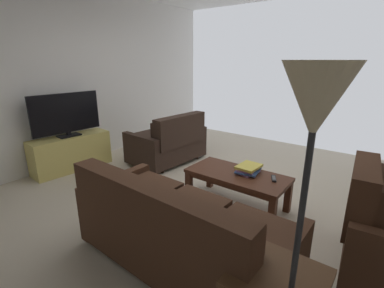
# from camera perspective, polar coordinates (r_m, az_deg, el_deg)

# --- Properties ---
(ground_plane) EXTENTS (5.04, 5.84, 0.01)m
(ground_plane) POSITION_cam_1_polar(r_m,az_deg,el_deg) (3.63, 3.23, -10.54)
(ground_plane) COLOR beige
(wall_right) EXTENTS (0.12, 5.84, 2.78)m
(wall_right) POSITION_cam_1_polar(r_m,az_deg,el_deg) (5.08, -21.26, 12.74)
(wall_right) COLOR white
(wall_right) RESTS_ON ground
(sofa_main) EXTENTS (1.85, 0.87, 0.85)m
(sofa_main) POSITION_cam_1_polar(r_m,az_deg,el_deg) (2.33, -3.25, -17.37)
(sofa_main) COLOR black
(sofa_main) RESTS_ON ground
(loveseat_near) EXTENTS (0.89, 1.25, 0.84)m
(loveseat_near) POSITION_cam_1_polar(r_m,az_deg,el_deg) (4.63, -4.81, 0.43)
(loveseat_near) COLOR black
(loveseat_near) RESTS_ON ground
(coffee_table) EXTENTS (1.16, 0.56, 0.42)m
(coffee_table) POSITION_cam_1_polar(r_m,az_deg,el_deg) (3.27, 9.37, -7.11)
(coffee_table) COLOR #4C2819
(coffee_table) RESTS_ON ground
(floor_lamp) EXTENTS (0.28, 0.28, 1.68)m
(floor_lamp) POSITION_cam_1_polar(r_m,az_deg,el_deg) (1.17, 23.65, 1.26)
(floor_lamp) COLOR #262628
(floor_lamp) RESTS_ON ground
(tv_stand) EXTENTS (0.46, 1.20, 0.55)m
(tv_stand) POSITION_cam_1_polar(r_m,az_deg,el_deg) (4.73, -23.79, -1.67)
(tv_stand) COLOR #D8C666
(tv_stand) RESTS_ON ground
(flat_tv) EXTENTS (0.22, 1.03, 0.66)m
(flat_tv) POSITION_cam_1_polar(r_m,az_deg,el_deg) (4.59, -24.73, 5.66)
(flat_tv) COLOR black
(flat_tv) RESTS_ON tv_stand
(book_stack) EXTENTS (0.29, 0.33, 0.09)m
(book_stack) POSITION_cam_1_polar(r_m,az_deg,el_deg) (3.26, 11.60, -5.10)
(book_stack) COLOR #996699
(book_stack) RESTS_ON coffee_table
(tv_remote) EXTENTS (0.11, 0.16, 0.02)m
(tv_remote) POSITION_cam_1_polar(r_m,az_deg,el_deg) (3.17, 16.67, -6.89)
(tv_remote) COLOR black
(tv_remote) RESTS_ON coffee_table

